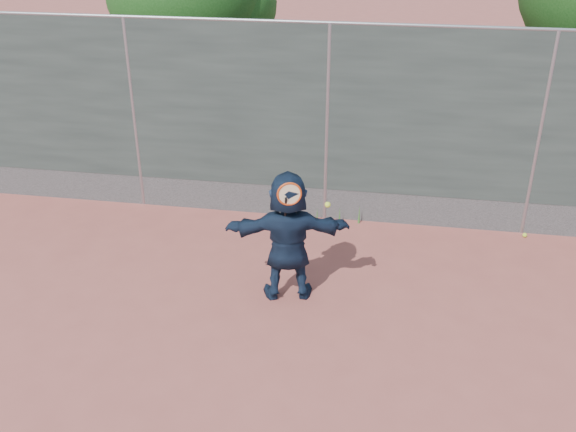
# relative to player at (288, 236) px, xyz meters

# --- Properties ---
(ground) EXTENTS (80.00, 80.00, 0.00)m
(ground) POSITION_rel_player_xyz_m (0.21, -1.27, -0.84)
(ground) COLOR #9E4C42
(ground) RESTS_ON ground
(player) EXTENTS (1.62, 0.80, 1.68)m
(player) POSITION_rel_player_xyz_m (0.00, 0.00, 0.00)
(player) COLOR #15233A
(player) RESTS_ON ground
(ball_ground) EXTENTS (0.07, 0.07, 0.07)m
(ball_ground) POSITION_rel_player_xyz_m (3.23, 2.08, -0.81)
(ball_ground) COLOR #BDD52F
(ball_ground) RESTS_ON ground
(fence) EXTENTS (20.00, 0.06, 3.03)m
(fence) POSITION_rel_player_xyz_m (0.21, 2.23, 0.74)
(fence) COLOR #38423D
(fence) RESTS_ON ground
(swing_action) EXTENTS (0.63, 0.18, 0.51)m
(swing_action) POSITION_rel_player_xyz_m (0.09, -0.20, 0.64)
(swing_action) COLOR #BF3D11
(swing_action) RESTS_ON ground
(weed_clump) EXTENTS (0.68, 0.07, 0.30)m
(weed_clump) POSITION_rel_player_xyz_m (0.50, 2.12, -0.71)
(weed_clump) COLOR #387226
(weed_clump) RESTS_ON ground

